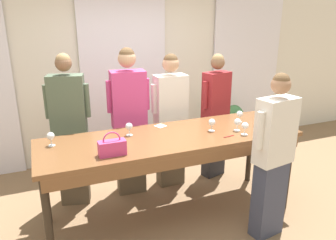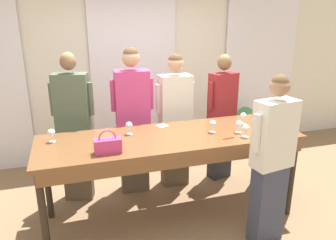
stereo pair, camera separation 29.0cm
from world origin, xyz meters
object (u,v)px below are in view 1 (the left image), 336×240
object	(u,v)px
wine_bottle	(285,117)
wine_glass_center_mid	(51,136)
guest_striped_shirt	(215,115)
potted_plant	(233,122)
guest_pink_top	(129,121)
tasting_bar	(172,144)
handbag	(112,147)
wine_glass_center_left	(245,126)
wine_glass_center_right	(129,127)
wine_glass_front_left	(237,122)
wine_glass_front_right	(212,123)
wine_glass_front_mid	(240,114)
guest_olive_jacket	(70,130)
host_pouring	(273,157)
guest_cream_sweater	(171,120)

from	to	relation	value
wine_bottle	wine_glass_center_mid	distance (m)	2.57
guest_striped_shirt	potted_plant	size ratio (longest dim) A/B	2.35
guest_pink_top	tasting_bar	bearing A→B (deg)	-70.38
handbag	wine_glass_center_left	world-z (taller)	handbag
wine_glass_center_mid	wine_glass_center_right	bearing A→B (deg)	-0.59
handbag	potted_plant	xyz separation A→B (m)	(2.53, 1.81, -0.64)
wine_glass_front_left	wine_glass_center_left	distance (m)	0.14
wine_glass_front_right	wine_glass_center_right	bearing A→B (deg)	166.67
wine_glass_center_left	guest_pink_top	distance (m)	1.42
guest_pink_top	potted_plant	world-z (taller)	guest_pink_top
wine_glass_center_mid	wine_glass_front_mid	bearing A→B (deg)	-1.88
guest_olive_jacket	guest_striped_shirt	xyz separation A→B (m)	(1.94, 0.00, -0.04)
wine_glass_center_left	guest_striped_shirt	bearing A→B (deg)	77.89
wine_bottle	wine_glass_front_mid	size ratio (longest dim) A/B	2.30
wine_glass_front_left	guest_pink_top	bearing A→B (deg)	140.10
guest_striped_shirt	guest_olive_jacket	bearing A→B (deg)	-180.00
wine_glass_front_left	guest_olive_jacket	xyz separation A→B (m)	(-1.73, 0.85, -0.14)
host_pouring	potted_plant	bearing A→B (deg)	65.51
potted_plant	guest_striped_shirt	bearing A→B (deg)	-136.17
wine_glass_center_right	guest_cream_sweater	xyz separation A→B (m)	(0.70, 0.54, -0.17)
handbag	wine_glass_front_right	xyz separation A→B (m)	(1.18, 0.23, 0.02)
wine_glass_front_right	guest_pink_top	world-z (taller)	guest_pink_top
wine_bottle	wine_glass_front_left	bearing A→B (deg)	170.96
wine_glass_center_right	guest_olive_jacket	xyz separation A→B (m)	(-0.57, 0.54, -0.14)
wine_glass_front_right	guest_cream_sweater	size ratio (longest dim) A/B	0.08
guest_olive_jacket	wine_glass_center_left	bearing A→B (deg)	-29.70
wine_glass_front_right	potted_plant	distance (m)	2.18
guest_olive_jacket	guest_pink_top	distance (m)	0.72
wine_glass_front_left	guest_olive_jacket	bearing A→B (deg)	153.90
wine_bottle	wine_glass_center_right	distance (m)	1.79
tasting_bar	handbag	bearing A→B (deg)	-161.60
wine_glass_front_left	wine_glass_center_right	size ratio (longest dim) A/B	1.00
handbag	potted_plant	distance (m)	3.17
wine_bottle	guest_cream_sweater	distance (m)	1.41
wine_glass_front_left	guest_olive_jacket	world-z (taller)	guest_olive_jacket
handbag	wine_glass_front_left	distance (m)	1.45
wine_glass_center_mid	wine_glass_front_left	bearing A→B (deg)	-9.23
wine_bottle	wine_glass_center_right	xyz separation A→B (m)	(-1.74, 0.40, -0.02)
wine_glass_center_right	potted_plant	size ratio (longest dim) A/B	0.19
handbag	guest_cream_sweater	world-z (taller)	guest_cream_sweater
wine_glass_front_left	host_pouring	size ratio (longest dim) A/B	0.08
handbag	wine_glass_center_right	distance (m)	0.53
wine_glass_center_mid	potted_plant	size ratio (longest dim) A/B	0.19
wine_glass_center_left	guest_pink_top	bearing A→B (deg)	135.79
wine_glass_front_mid	wine_glass_center_left	xyz separation A→B (m)	(-0.19, -0.39, -0.00)
wine_glass_front_left	guest_cream_sweater	world-z (taller)	guest_cream_sweater
handbag	wine_glass_front_left	xyz separation A→B (m)	(1.45, 0.13, 0.02)
guest_cream_sweater	host_pouring	distance (m)	1.49
guest_striped_shirt	wine_glass_center_left	bearing A→B (deg)	-102.11
wine_glass_front_left	wine_glass_center_right	xyz separation A→B (m)	(-1.16, 0.31, 0.00)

